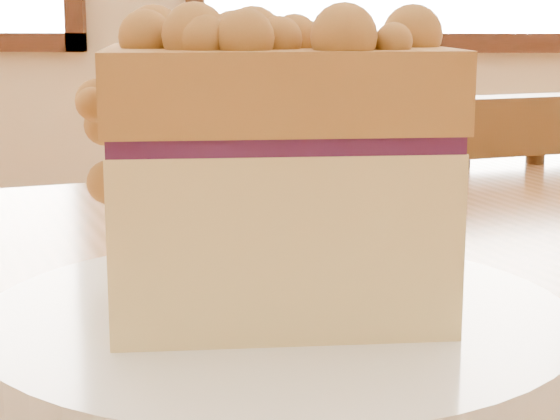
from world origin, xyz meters
name	(u,v)px	position (x,y,z in m)	size (l,w,h in m)	color
plate	(276,333)	(0.00, 0.19, 0.76)	(0.24, 0.24, 0.02)	white
cake_slice	(271,165)	(0.00, 0.19, 0.83)	(0.15, 0.12, 0.12)	#FFE590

